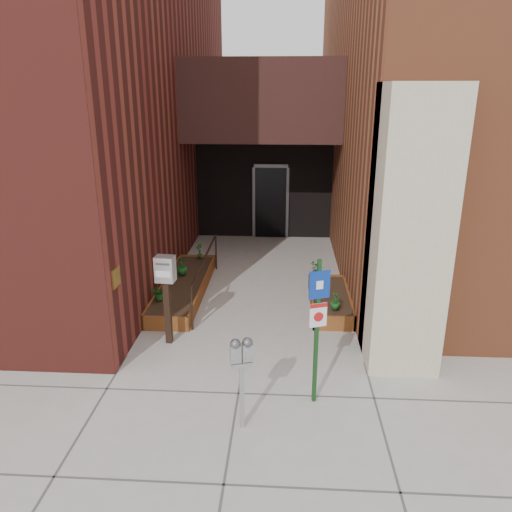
# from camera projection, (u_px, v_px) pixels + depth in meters

# --- Properties ---
(ground) EXTENTS (80.00, 80.00, 0.00)m
(ground) POSITION_uv_depth(u_px,v_px,m) (244.00, 359.00, 8.36)
(ground) COLOR #9E9991
(ground) RESTS_ON ground
(architecture) EXTENTS (20.00, 14.60, 10.00)m
(architecture) POSITION_uv_depth(u_px,v_px,m) (257.00, 61.00, 13.29)
(architecture) COLOR maroon
(architecture) RESTS_ON ground
(planter_left) EXTENTS (0.90, 3.60, 0.30)m
(planter_left) POSITION_uv_depth(u_px,v_px,m) (184.00, 288.00, 10.96)
(planter_left) COLOR brown
(planter_left) RESTS_ON ground
(planter_right) EXTENTS (0.80, 2.20, 0.30)m
(planter_right) POSITION_uv_depth(u_px,v_px,m) (330.00, 301.00, 10.31)
(planter_right) COLOR brown
(planter_right) RESTS_ON ground
(handrail) EXTENTS (0.04, 3.34, 0.90)m
(handrail) POSITION_uv_depth(u_px,v_px,m) (205.00, 263.00, 10.69)
(handrail) COLOR black
(handrail) RESTS_ON ground
(parking_meter) EXTENTS (0.31, 0.18, 1.33)m
(parking_meter) POSITION_uv_depth(u_px,v_px,m) (242.00, 359.00, 6.37)
(parking_meter) COLOR #9A9B9D
(parking_meter) RESTS_ON ground
(sign_post) EXTENTS (0.29, 0.12, 2.17)m
(sign_post) POSITION_uv_depth(u_px,v_px,m) (318.00, 318.00, 6.81)
(sign_post) COLOR #163E18
(sign_post) RESTS_ON ground
(payment_dropbox) EXTENTS (0.34, 0.27, 1.62)m
(payment_dropbox) POSITION_uv_depth(u_px,v_px,m) (166.00, 281.00, 8.54)
(payment_dropbox) COLOR black
(payment_dropbox) RESTS_ON ground
(shrub_left_a) EXTENTS (0.40, 0.40, 0.32)m
(shrub_left_a) POSITION_uv_depth(u_px,v_px,m) (159.00, 292.00, 9.92)
(shrub_left_a) COLOR #185418
(shrub_left_a) RESTS_ON planter_left
(shrub_left_b) EXTENTS (0.26, 0.26, 0.40)m
(shrub_left_b) POSITION_uv_depth(u_px,v_px,m) (166.00, 279.00, 10.49)
(shrub_left_b) COLOR #2B601B
(shrub_left_b) RESTS_ON planter_left
(shrub_left_c) EXTENTS (0.27, 0.27, 0.41)m
(shrub_left_c) POSITION_uv_depth(u_px,v_px,m) (182.00, 266.00, 11.24)
(shrub_left_c) COLOR #19581C
(shrub_left_c) RESTS_ON planter_left
(shrub_left_d) EXTENTS (0.28, 0.28, 0.38)m
(shrub_left_d) POSITION_uv_depth(u_px,v_px,m) (199.00, 251.00, 12.29)
(shrub_left_d) COLOR #1D5217
(shrub_left_d) RESTS_ON planter_left
(shrub_right_a) EXTENTS (0.19, 0.19, 0.33)m
(shrub_right_a) POSITION_uv_depth(u_px,v_px,m) (336.00, 301.00, 9.50)
(shrub_right_a) COLOR #17531D
(shrub_right_a) RESTS_ON planter_right
(shrub_right_b) EXTENTS (0.27, 0.27, 0.37)m
(shrub_right_b) POSITION_uv_depth(u_px,v_px,m) (319.00, 287.00, 10.09)
(shrub_right_b) COLOR #1E5418
(shrub_right_b) RESTS_ON planter_right
(shrub_right_c) EXTENTS (0.43, 0.43, 0.35)m
(shrub_right_c) POSITION_uv_depth(u_px,v_px,m) (317.00, 270.00, 11.06)
(shrub_right_c) COLOR #255117
(shrub_right_c) RESTS_ON planter_right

